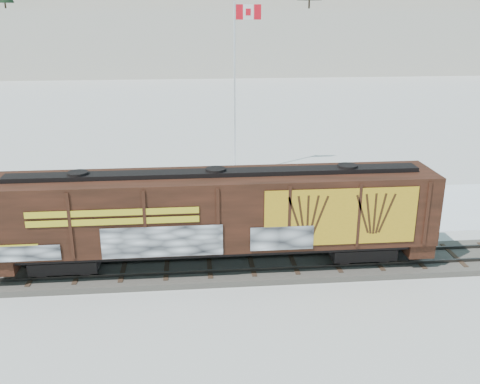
{
  "coord_description": "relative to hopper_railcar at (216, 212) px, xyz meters",
  "views": [
    {
      "loc": [
        -2.7,
        -22.75,
        11.68
      ],
      "look_at": [
        -0.27,
        3.0,
        2.88
      ],
      "focal_mm": 40.0,
      "sensor_mm": 36.0,
      "label": 1
    }
  ],
  "objects": [
    {
      "name": "rail_track",
      "position": [
        1.63,
        0.01,
        -2.81
      ],
      "size": [
        50.0,
        3.4,
        0.43
      ],
      "color": "#59544C",
      "rests_on": "ground"
    },
    {
      "name": "flagpole",
      "position": [
        2.27,
        15.53,
        1.64
      ],
      "size": [
        2.3,
        0.9,
        12.28
      ],
      "color": "silver",
      "rests_on": "ground"
    },
    {
      "name": "hillside",
      "position": [
        1.58,
        139.8,
        11.42
      ],
      "size": [
        360.0,
        110.0,
        93.0
      ],
      "color": "white",
      "rests_on": "ground"
    },
    {
      "name": "car_silver",
      "position": [
        -3.53,
        7.3,
        -2.18
      ],
      "size": [
        4.67,
        2.78,
        1.49
      ],
      "primitive_type": "imported",
      "rotation": [
        0.0,
        0.0,
        1.82
      ],
      "color": "silver",
      "rests_on": "parking_strip"
    },
    {
      "name": "hopper_railcar",
      "position": [
        0.0,
        0.0,
        0.0
      ],
      "size": [
        19.97,
        3.06,
        4.51
      ],
      "color": "black",
      "rests_on": "rail_track"
    },
    {
      "name": "car_white",
      "position": [
        -0.22,
        6.98,
        -2.12
      ],
      "size": [
        4.94,
        1.92,
        1.6
      ],
      "primitive_type": "imported",
      "rotation": [
        0.0,
        0.0,
        1.53
      ],
      "color": "white",
      "rests_on": "parking_strip"
    },
    {
      "name": "car_dark",
      "position": [
        5.57,
        5.66,
        -2.21
      ],
      "size": [
        5.19,
        2.78,
        1.43
      ],
      "primitive_type": "imported",
      "rotation": [
        0.0,
        0.0,
        1.73
      ],
      "color": "black",
      "rests_on": "parking_strip"
    },
    {
      "name": "parking_strip",
      "position": [
        1.63,
        7.51,
        -2.94
      ],
      "size": [
        40.0,
        8.0,
        0.03
      ],
      "primitive_type": "cube",
      "color": "white",
      "rests_on": "ground"
    },
    {
      "name": "ground",
      "position": [
        1.63,
        0.01,
        -2.95
      ],
      "size": [
        500.0,
        500.0,
        0.0
      ],
      "primitive_type": "plane",
      "color": "white",
      "rests_on": "ground"
    }
  ]
}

